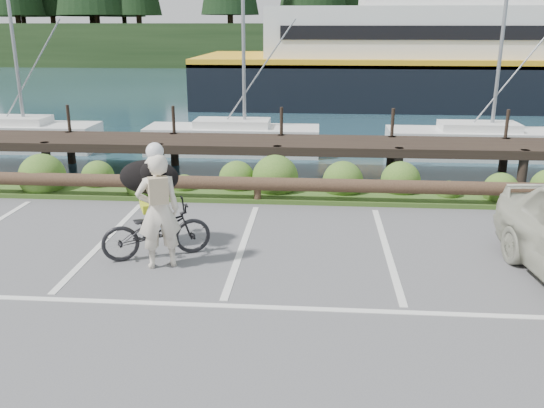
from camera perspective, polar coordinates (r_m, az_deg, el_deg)
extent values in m
plane|color=#515153|center=(8.75, -4.57, -8.83)|extent=(72.00, 72.00, 0.00)
plane|color=#1C3743|center=(55.99, 3.25, 12.15)|extent=(160.00, 160.00, 0.00)
cube|color=#3D5B21|center=(13.65, -1.14, 1.18)|extent=(34.00, 1.60, 0.10)
imported|color=black|center=(10.06, -11.37, -2.55)|extent=(1.96, 1.33, 0.98)
imported|color=beige|center=(9.50, -11.19, -0.68)|extent=(0.83, 0.70, 1.93)
ellipsoid|color=black|center=(10.39, -12.08, 2.64)|extent=(0.90, 1.18, 0.61)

